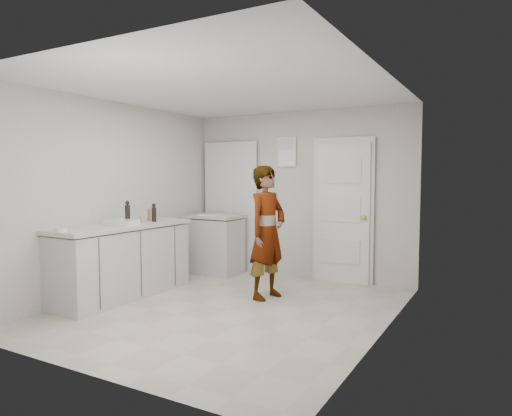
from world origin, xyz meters
The scene contains 12 objects.
ground centered at (0.00, 0.00, 0.00)m, with size 4.00×4.00×0.00m, color #B0A493.
room_shell centered at (-0.17, 1.95, 1.02)m, with size 4.00×4.00×4.00m.
main_counter centered at (-1.45, -0.20, 0.43)m, with size 0.64×1.96×0.93m.
side_counter centered at (-1.25, 1.55, 0.43)m, with size 0.84×0.61×0.93m.
person centered at (0.16, 0.65, 0.83)m, with size 0.61×0.40×1.66m, color silver.
cake_mix_box centered at (-1.51, 0.38, 1.01)m, with size 0.10×0.05×0.16m, color #936A49.
spice_jar centered at (-1.37, 0.07, 0.97)m, with size 0.06×0.06×0.09m, color tan.
oil_cruet_a centered at (-1.33, 0.25, 1.04)m, with size 0.06×0.06×0.25m.
oil_cruet_b centered at (-1.45, -0.11, 1.07)m, with size 0.07×0.07×0.29m.
baking_dish centered at (-1.41, -0.25, 0.95)m, with size 0.41×0.32×0.07m.
egg_bowl centered at (-1.43, -1.10, 0.95)m, with size 0.12×0.12×0.05m.
papers centered at (-1.26, 1.46, 0.93)m, with size 0.26×0.33×0.01m, color white.
Camera 1 is at (2.79, -4.35, 1.53)m, focal length 32.00 mm.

